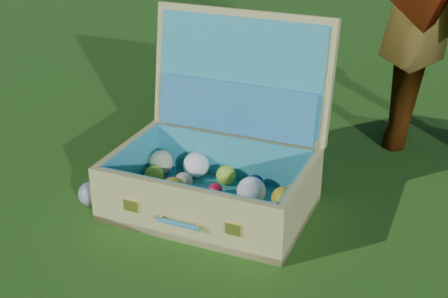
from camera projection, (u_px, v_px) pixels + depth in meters
ground at (198, 232)px, 1.83m from camera, size 60.00×60.00×0.00m
stray_ball at (91, 194)px, 1.96m from camera, size 0.08×0.08×0.08m
suitcase at (220, 153)px, 1.95m from camera, size 0.67×0.58×0.57m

